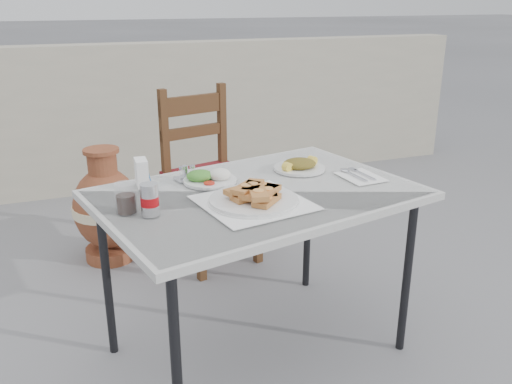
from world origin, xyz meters
name	(u,v)px	position (x,y,z in m)	size (l,w,h in m)	color
ground	(232,343)	(0.00, 0.00, 0.00)	(80.00, 80.00, 0.00)	#5F5E61
cafe_table	(258,203)	(0.10, -0.09, 0.73)	(1.46, 1.14, 0.79)	black
pide_plate	(254,194)	(0.03, -0.22, 0.83)	(0.46, 0.46, 0.08)	white
salad_rice_plate	(209,177)	(-0.06, 0.09, 0.81)	(0.23, 0.23, 0.06)	silver
salad_chopped_plate	(299,165)	(0.38, 0.11, 0.81)	(0.24, 0.24, 0.05)	silver
soda_can	(150,200)	(-0.37, -0.20, 0.85)	(0.07, 0.07, 0.12)	silver
cola_glass	(126,200)	(-0.45, -0.14, 0.84)	(0.08, 0.08, 0.11)	white
napkin_holder	(142,173)	(-0.34, 0.14, 0.85)	(0.06, 0.10, 0.12)	white
condiment_caddy	(187,175)	(-0.15, 0.15, 0.81)	(0.11, 0.10, 0.07)	silver
cutlery_napkin	(358,175)	(0.59, -0.07, 0.79)	(0.17, 0.23, 0.02)	white
chair	(208,174)	(0.16, 0.94, 0.54)	(0.56, 0.56, 1.05)	#3C1E10
terracotta_urn	(107,209)	(-0.43, 1.12, 0.33)	(0.41, 0.41, 0.71)	brown
back_wall	(138,116)	(0.00, 2.50, 0.60)	(6.00, 0.25, 1.20)	#A19A86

